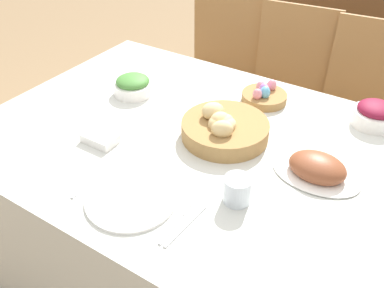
# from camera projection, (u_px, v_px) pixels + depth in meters

# --- Properties ---
(ground_plane) EXTENTS (12.00, 12.00, 0.00)m
(ground_plane) POSITION_uv_depth(u_px,v_px,m) (196.00, 267.00, 1.90)
(ground_plane) COLOR #937551
(dining_table) EXTENTS (1.60, 1.14, 0.74)m
(dining_table) POSITION_uv_depth(u_px,v_px,m) (197.00, 211.00, 1.68)
(dining_table) COLOR silver
(dining_table) RESTS_ON ground
(chair_far_center) EXTENTS (0.46, 0.46, 0.94)m
(chair_far_center) POSITION_uv_depth(u_px,v_px,m) (285.00, 92.00, 2.23)
(chair_far_center) COLOR olive
(chair_far_center) RESTS_ON ground
(chair_far_left) EXTENTS (0.45, 0.45, 0.94)m
(chair_far_left) POSITION_uv_depth(u_px,v_px,m) (217.00, 73.00, 2.42)
(chair_far_left) COLOR olive
(chair_far_left) RESTS_ON ground
(chair_far_right) EXTENTS (0.46, 0.46, 0.94)m
(chair_far_right) POSITION_uv_depth(u_px,v_px,m) (359.00, 113.00, 2.06)
(chair_far_right) COLOR olive
(chair_far_right) RESTS_ON ground
(sideboard) EXTENTS (1.50, 0.44, 0.93)m
(sideboard) POSITION_uv_depth(u_px,v_px,m) (364.00, 60.00, 2.63)
(sideboard) COLOR brown
(sideboard) RESTS_ON ground
(bread_basket) EXTENTS (0.31, 0.31, 0.12)m
(bread_basket) POSITION_uv_depth(u_px,v_px,m) (224.00, 128.00, 1.44)
(bread_basket) COLOR #9E7542
(bread_basket) RESTS_ON dining_table
(egg_basket) EXTENTS (0.18, 0.18, 0.08)m
(egg_basket) POSITION_uv_depth(u_px,v_px,m) (264.00, 95.00, 1.66)
(egg_basket) COLOR #9E7542
(egg_basket) RESTS_ON dining_table
(ham_platter) EXTENTS (0.28, 0.20, 0.08)m
(ham_platter) POSITION_uv_depth(u_px,v_px,m) (317.00, 169.00, 1.28)
(ham_platter) COLOR white
(ham_platter) RESTS_ON dining_table
(beet_salad_bowl) EXTENTS (0.16, 0.16, 0.09)m
(beet_salad_bowl) POSITION_uv_depth(u_px,v_px,m) (375.00, 114.00, 1.51)
(beet_salad_bowl) COLOR white
(beet_salad_bowl) RESTS_ON dining_table
(green_salad_bowl) EXTENTS (0.16, 0.16, 0.08)m
(green_salad_bowl) POSITION_uv_depth(u_px,v_px,m) (133.00, 85.00, 1.70)
(green_salad_bowl) COLOR white
(green_salad_bowl) RESTS_ON dining_table
(dinner_plate) EXTENTS (0.27, 0.27, 0.01)m
(dinner_plate) POSITION_uv_depth(u_px,v_px,m) (132.00, 199.00, 1.21)
(dinner_plate) COLOR white
(dinner_plate) RESTS_ON dining_table
(fork) EXTENTS (0.02, 0.19, 0.00)m
(fork) POSITION_uv_depth(u_px,v_px,m) (92.00, 180.00, 1.28)
(fork) COLOR silver
(fork) RESTS_ON dining_table
(knife) EXTENTS (0.02, 0.19, 0.00)m
(knife) POSITION_uv_depth(u_px,v_px,m) (177.00, 221.00, 1.14)
(knife) COLOR silver
(knife) RESTS_ON dining_table
(spoon) EXTENTS (0.02, 0.19, 0.00)m
(spoon) POSITION_uv_depth(u_px,v_px,m) (186.00, 226.00, 1.12)
(spoon) COLOR silver
(spoon) RESTS_ON dining_table
(drinking_cup) EXTENTS (0.08, 0.08, 0.08)m
(drinking_cup) POSITION_uv_depth(u_px,v_px,m) (237.00, 190.00, 1.18)
(drinking_cup) COLOR silver
(drinking_cup) RESTS_ON dining_table
(butter_dish) EXTENTS (0.12, 0.08, 0.03)m
(butter_dish) POSITION_uv_depth(u_px,v_px,m) (100.00, 138.00, 1.43)
(butter_dish) COLOR white
(butter_dish) RESTS_ON dining_table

